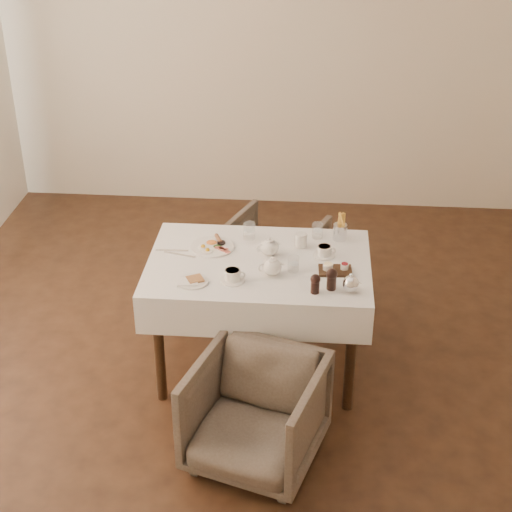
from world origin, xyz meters
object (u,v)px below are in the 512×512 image
object	(u,v)px
table	(259,279)
armchair_far	(274,259)
breakfast_plate	(213,246)
teapot_centre	(269,246)
armchair_near	(256,414)

from	to	relation	value
table	armchair_far	xyz separation A→B (m)	(0.04, 0.86, -0.35)
breakfast_plate	teapot_centre	size ratio (longest dim) A/B	1.72
table	armchair_near	world-z (taller)	table
table	armchair_near	xyz separation A→B (m)	(0.05, -0.78, -0.34)
table	breakfast_plate	bearing A→B (deg)	152.81
armchair_far	teapot_centre	xyz separation A→B (m)	(0.02, -0.78, 0.52)
armchair_far	teapot_centre	size ratio (longest dim) A/B	4.28
armchair_near	armchair_far	bearing A→B (deg)	107.87
table	breakfast_plate	world-z (taller)	breakfast_plate
table	breakfast_plate	xyz separation A→B (m)	(-0.29, 0.15, 0.13)
armchair_far	table	bearing A→B (deg)	108.95
armchair_far	armchair_near	bearing A→B (deg)	111.74
teapot_centre	table	bearing A→B (deg)	-148.24
table	teapot_centre	world-z (taller)	teapot_centre
breakfast_plate	teapot_centre	world-z (taller)	teapot_centre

